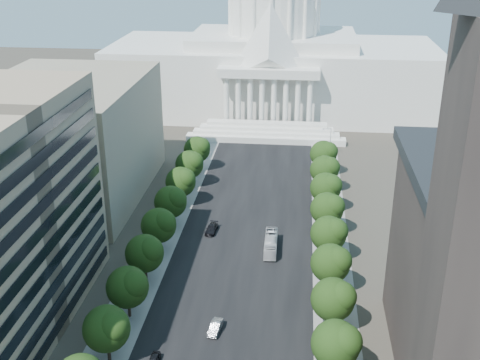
% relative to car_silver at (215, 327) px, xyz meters
% --- Properties ---
extents(road_asphalt, '(30.00, 260.00, 0.01)m').
position_rel_car_silver_xyz_m(road_asphalt, '(1.98, 44.75, -0.82)').
color(road_asphalt, black).
rests_on(road_asphalt, ground).
extents(sidewalk_left, '(8.00, 260.00, 0.02)m').
position_rel_car_silver_xyz_m(sidewalk_left, '(-17.02, 44.75, -0.82)').
color(sidewalk_left, gray).
rests_on(sidewalk_left, ground).
extents(sidewalk_right, '(8.00, 260.00, 0.02)m').
position_rel_car_silver_xyz_m(sidewalk_right, '(20.98, 44.75, -0.82)').
color(sidewalk_right, gray).
rests_on(sidewalk_right, ground).
extents(capitol, '(120.00, 56.00, 73.00)m').
position_rel_car_silver_xyz_m(capitol, '(1.98, 139.64, 19.19)').
color(capitol, white).
rests_on(capitol, ground).
extents(office_block_left_far, '(38.00, 52.00, 30.00)m').
position_rel_car_silver_xyz_m(office_block_left_far, '(-46.02, 54.75, 14.18)').
color(office_block_left_far, gray).
rests_on(office_block_left_far, ground).
extents(tree_l_c, '(7.79, 7.60, 9.97)m').
position_rel_car_silver_xyz_m(tree_l_c, '(-15.69, -9.45, 5.63)').
color(tree_l_c, '#33261C').
rests_on(tree_l_c, ground).
extents(tree_l_d, '(7.79, 7.60, 9.97)m').
position_rel_car_silver_xyz_m(tree_l_d, '(-15.69, 2.55, 5.63)').
color(tree_l_d, '#33261C').
rests_on(tree_l_d, ground).
extents(tree_l_e, '(7.79, 7.60, 9.97)m').
position_rel_car_silver_xyz_m(tree_l_e, '(-15.69, 14.55, 5.63)').
color(tree_l_e, '#33261C').
rests_on(tree_l_e, ground).
extents(tree_l_f, '(7.79, 7.60, 9.97)m').
position_rel_car_silver_xyz_m(tree_l_f, '(-15.69, 26.55, 5.63)').
color(tree_l_f, '#33261C').
rests_on(tree_l_f, ground).
extents(tree_l_g, '(7.79, 7.60, 9.97)m').
position_rel_car_silver_xyz_m(tree_l_g, '(-15.69, 38.55, 5.63)').
color(tree_l_g, '#33261C').
rests_on(tree_l_g, ground).
extents(tree_l_h, '(7.79, 7.60, 9.97)m').
position_rel_car_silver_xyz_m(tree_l_h, '(-15.69, 50.55, 5.63)').
color(tree_l_h, '#33261C').
rests_on(tree_l_h, ground).
extents(tree_l_i, '(7.79, 7.60, 9.97)m').
position_rel_car_silver_xyz_m(tree_l_i, '(-15.69, 62.55, 5.63)').
color(tree_l_i, '#33261C').
rests_on(tree_l_i, ground).
extents(tree_l_j, '(7.79, 7.60, 9.97)m').
position_rel_car_silver_xyz_m(tree_l_j, '(-15.69, 74.55, 5.63)').
color(tree_l_j, '#33261C').
rests_on(tree_l_j, ground).
extents(tree_r_c, '(7.79, 7.60, 9.97)m').
position_rel_car_silver_xyz_m(tree_r_c, '(20.31, -9.45, 5.63)').
color(tree_r_c, '#33261C').
rests_on(tree_r_c, ground).
extents(tree_r_d, '(7.79, 7.60, 9.97)m').
position_rel_car_silver_xyz_m(tree_r_d, '(20.31, 2.55, 5.63)').
color(tree_r_d, '#33261C').
rests_on(tree_r_d, ground).
extents(tree_r_e, '(7.79, 7.60, 9.97)m').
position_rel_car_silver_xyz_m(tree_r_e, '(20.31, 14.55, 5.63)').
color(tree_r_e, '#33261C').
rests_on(tree_r_e, ground).
extents(tree_r_f, '(7.79, 7.60, 9.97)m').
position_rel_car_silver_xyz_m(tree_r_f, '(20.31, 26.55, 5.63)').
color(tree_r_f, '#33261C').
rests_on(tree_r_f, ground).
extents(tree_r_g, '(7.79, 7.60, 9.97)m').
position_rel_car_silver_xyz_m(tree_r_g, '(20.31, 38.55, 5.63)').
color(tree_r_g, '#33261C').
rests_on(tree_r_g, ground).
extents(tree_r_h, '(7.79, 7.60, 9.97)m').
position_rel_car_silver_xyz_m(tree_r_h, '(20.31, 50.55, 5.63)').
color(tree_r_h, '#33261C').
rests_on(tree_r_h, ground).
extents(tree_r_i, '(7.79, 7.60, 9.97)m').
position_rel_car_silver_xyz_m(tree_r_i, '(20.31, 62.55, 5.63)').
color(tree_r_i, '#33261C').
rests_on(tree_r_i, ground).
extents(tree_r_j, '(7.79, 7.60, 9.97)m').
position_rel_car_silver_xyz_m(tree_r_j, '(20.31, 74.55, 5.63)').
color(tree_r_j, '#33261C').
rests_on(tree_r_j, ground).
extents(streetlight_b, '(2.61, 0.44, 9.00)m').
position_rel_car_silver_xyz_m(streetlight_b, '(21.88, -10.25, 5.00)').
color(streetlight_b, gray).
rests_on(streetlight_b, ground).
extents(streetlight_c, '(2.61, 0.44, 9.00)m').
position_rel_car_silver_xyz_m(streetlight_c, '(21.88, 14.75, 5.00)').
color(streetlight_c, gray).
rests_on(streetlight_c, ground).
extents(streetlight_d, '(2.61, 0.44, 9.00)m').
position_rel_car_silver_xyz_m(streetlight_d, '(21.88, 39.75, 5.00)').
color(streetlight_d, gray).
rests_on(streetlight_d, ground).
extents(streetlight_e, '(2.61, 0.44, 9.00)m').
position_rel_car_silver_xyz_m(streetlight_e, '(21.88, 64.75, 5.00)').
color(streetlight_e, gray).
rests_on(streetlight_e, ground).
extents(streetlight_f, '(2.61, 0.44, 9.00)m').
position_rel_car_silver_xyz_m(streetlight_f, '(21.88, 89.75, 5.00)').
color(streetlight_f, gray).
rests_on(streetlight_f, ground).
extents(car_silver, '(2.37, 5.15, 1.64)m').
position_rel_car_silver_xyz_m(car_silver, '(0.00, 0.00, 0.00)').
color(car_silver, '#9A9BA1').
rests_on(car_silver, ground).
extents(car_dark_b, '(2.75, 5.73, 1.61)m').
position_rel_car_silver_xyz_m(car_dark_b, '(-6.15, 36.52, -0.01)').
color(car_dark_b, black).
rests_on(car_dark_b, ground).
extents(city_bus, '(2.79, 11.21, 3.11)m').
position_rel_car_silver_xyz_m(city_bus, '(7.90, 29.72, 0.74)').
color(city_bus, silver).
rests_on(city_bus, ground).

